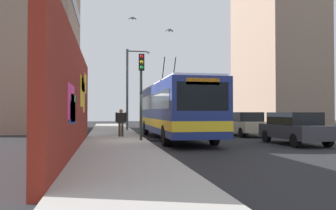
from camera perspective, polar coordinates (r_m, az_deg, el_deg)
The scene contains 12 objects.
ground_plane at distance 17.38m, azimuth -3.54°, elevation -6.47°, with size 80.00×80.00×0.00m, color #232326.
sidewalk_slab at distance 17.25m, azimuth -8.85°, elevation -6.25°, with size 48.00×3.20×0.15m, color #ADA8A0.
graffiti_wall at distance 13.46m, azimuth -15.76°, elevation 1.12°, with size 14.44×0.32×4.27m.
building_far_left at distance 31.49m, azimuth -23.79°, elevation 10.57°, with size 11.38×8.94×15.91m.
building_far_right at distance 40.89m, azimuth 17.90°, elevation 11.15°, with size 11.52×6.37×20.57m.
city_bus at distance 19.51m, azimuth 1.01°, elevation -0.60°, with size 11.86×2.65×5.01m.
parked_car_dark_gray at distance 17.55m, azimuth 20.82°, elevation -3.62°, with size 4.09×1.85×1.58m.
parked_car_champagne at distance 22.91m, azimuth 12.89°, elevation -3.07°, with size 4.45×1.83×1.58m.
pedestrian_midblock at distance 19.90m, azimuth -8.03°, elevation -2.62°, with size 0.22×0.66×1.62m.
traffic_light at distance 17.11m, azimuth -4.60°, elevation 3.89°, with size 0.49×0.28×4.43m.
street_lamp at distance 26.58m, azimuth -6.50°, elevation 3.71°, with size 0.44×1.90×6.42m.
curbside_puddle at distance 18.83m, azimuth -2.24°, elevation -6.06°, with size 1.74×1.74×0.00m, color black.
Camera 1 is at (-17.17, 2.15, 1.61)m, focal length 35.66 mm.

